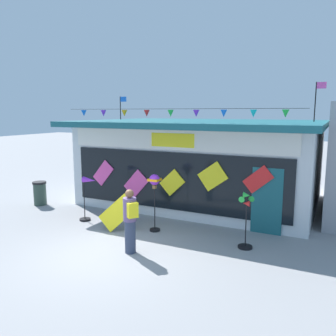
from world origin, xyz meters
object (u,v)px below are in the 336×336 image
(kite_shop_building, at_px, (204,160))
(display_kite_on_ground, at_px, (118,213))
(wind_spinner_center_left, at_px, (246,216))
(person_near_camera, at_px, (130,220))
(wind_spinner_far_left, at_px, (88,192))
(trash_bin, at_px, (40,193))
(wind_spinner_left, at_px, (155,187))

(kite_shop_building, xyz_separation_m, display_kite_on_ground, (-0.98, -4.75, -1.07))
(kite_shop_building, bearing_deg, display_kite_on_ground, -101.61)
(wind_spinner_center_left, height_order, person_near_camera, person_near_camera)
(kite_shop_building, distance_m, person_near_camera, 6.00)
(wind_spinner_far_left, height_order, person_near_camera, person_near_camera)
(trash_bin, relative_size, display_kite_on_ground, 0.83)
(trash_bin, bearing_deg, wind_spinner_left, -6.73)
(wind_spinner_left, relative_size, trash_bin, 1.91)
(wind_spinner_far_left, height_order, trash_bin, wind_spinner_far_left)
(kite_shop_building, relative_size, wind_spinner_center_left, 5.83)
(wind_spinner_center_left, xyz_separation_m, display_kite_on_ground, (-3.80, -0.42, -0.30))
(kite_shop_building, height_order, wind_spinner_far_left, kite_shop_building)
(person_near_camera, bearing_deg, wind_spinner_center_left, 158.32)
(trash_bin, bearing_deg, display_kite_on_ground, -14.98)
(wind_spinner_center_left, height_order, display_kite_on_ground, wind_spinner_center_left)
(wind_spinner_center_left, xyz_separation_m, trash_bin, (-8.30, 0.78, -0.42))
(kite_shop_building, distance_m, wind_spinner_far_left, 5.01)
(kite_shop_building, relative_size, person_near_camera, 5.36)
(trash_bin, distance_m, display_kite_on_ground, 4.66)
(person_near_camera, distance_m, display_kite_on_ground, 1.73)
(wind_spinner_far_left, relative_size, display_kite_on_ground, 1.35)
(kite_shop_building, bearing_deg, wind_spinner_left, -89.95)
(wind_spinner_far_left, xyz_separation_m, trash_bin, (-3.03, 0.78, -0.53))
(wind_spinner_far_left, relative_size, wind_spinner_center_left, 0.97)
(kite_shop_building, height_order, display_kite_on_ground, kite_shop_building)
(wind_spinner_far_left, relative_size, person_near_camera, 0.90)
(kite_shop_building, bearing_deg, person_near_camera, -87.63)
(wind_spinner_left, distance_m, wind_spinner_center_left, 2.87)
(kite_shop_building, distance_m, wind_spinner_center_left, 5.23)
(kite_shop_building, xyz_separation_m, wind_spinner_far_left, (-2.45, -4.32, -0.66))
(wind_spinner_far_left, height_order, wind_spinner_left, wind_spinner_left)
(kite_shop_building, distance_m, trash_bin, 6.63)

